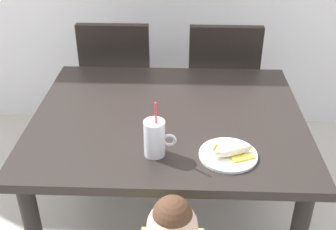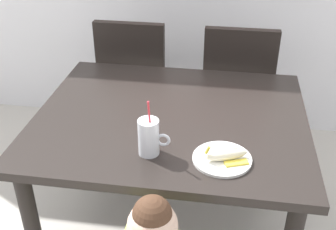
# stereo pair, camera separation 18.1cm
# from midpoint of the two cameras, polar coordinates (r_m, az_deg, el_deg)

# --- Properties ---
(dining_table) EXTENTS (1.23, 1.03, 0.75)m
(dining_table) POSITION_cam_midpoint_polar(r_m,az_deg,el_deg) (1.98, -2.58, -2.56)
(dining_table) COLOR black
(dining_table) RESTS_ON ground
(dining_chair_left) EXTENTS (0.44, 0.44, 0.96)m
(dining_chair_left) POSITION_cam_midpoint_polar(r_m,az_deg,el_deg) (2.74, -8.55, 4.45)
(dining_chair_left) COLOR black
(dining_chair_left) RESTS_ON ground
(dining_chair_right) EXTENTS (0.44, 0.44, 0.96)m
(dining_chair_right) POSITION_cam_midpoint_polar(r_m,az_deg,el_deg) (2.69, 5.27, 4.18)
(dining_chair_right) COLOR black
(dining_chair_right) RESTS_ON ground
(milk_cup) EXTENTS (0.13, 0.08, 0.25)m
(milk_cup) POSITION_cam_midpoint_polar(r_m,az_deg,el_deg) (1.64, -4.95, -3.49)
(milk_cup) COLOR silver
(milk_cup) RESTS_ON dining_table
(snack_plate) EXTENTS (0.23, 0.23, 0.01)m
(snack_plate) POSITION_cam_midpoint_polar(r_m,az_deg,el_deg) (1.66, 5.07, -5.51)
(snack_plate) COLOR white
(snack_plate) RESTS_ON dining_table
(peeled_banana) EXTENTS (0.18, 0.13, 0.07)m
(peeled_banana) POSITION_cam_midpoint_polar(r_m,az_deg,el_deg) (1.64, 5.68, -4.96)
(peeled_banana) COLOR #F4EAC6
(peeled_banana) RESTS_ON snack_plate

